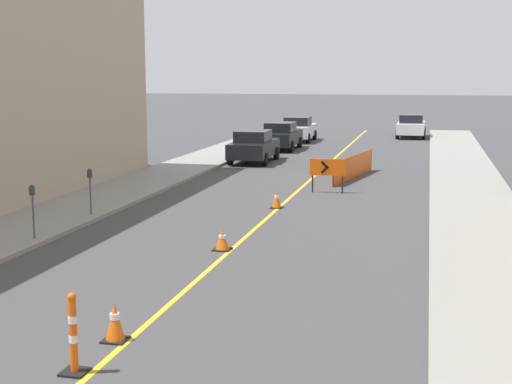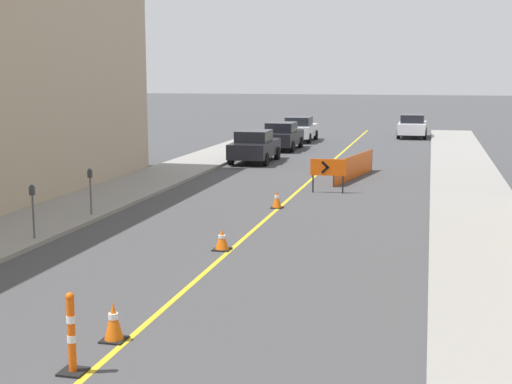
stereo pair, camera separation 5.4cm
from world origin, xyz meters
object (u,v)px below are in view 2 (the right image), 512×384
object	(u,v)px
parked_car_opposite_side	(412,126)
parking_meter_near_curb	(33,201)
delineator_post_front	(72,338)
parked_car_curb_far	(299,129)
parked_car_curb_mid	(282,136)
traffic_cone_third	(222,240)
traffic_cone_second	(114,322)
arrow_barricade_primary	(328,169)
traffic_cone_fourth	(277,199)
parking_meter_far_curb	(90,182)
parked_car_curb_near	(255,146)

from	to	relation	value
parked_car_opposite_side	parking_meter_near_curb	xyz separation A→B (m)	(-8.68, -33.82, 0.32)
delineator_post_front	parked_car_curb_far	size ratio (longest dim) A/B	0.28
parked_car_curb_mid	parking_meter_near_curb	bearing A→B (deg)	-93.50
traffic_cone_third	traffic_cone_second	bearing A→B (deg)	-89.95
delineator_post_front	parked_car_opposite_side	distance (m)	41.17
arrow_barricade_primary	parked_car_curb_far	size ratio (longest dim) A/B	0.30
delineator_post_front	parked_car_opposite_side	xyz separation A→B (m)	(3.77, 40.99, 0.27)
traffic_cone_fourth	arrow_barricade_primary	xyz separation A→B (m)	(1.19, 3.37, 0.62)
arrow_barricade_primary	parking_meter_far_curb	size ratio (longest dim) A/B	0.92
traffic_cone_second	parked_car_curb_near	size ratio (longest dim) A/B	0.15
traffic_cone_second	parked_car_curb_mid	world-z (taller)	parked_car_curb_mid
parking_meter_far_curb	traffic_cone_second	bearing A→B (deg)	-61.40
parked_car_opposite_side	parking_meter_near_curb	distance (m)	34.92
parking_meter_near_curb	parking_meter_far_curb	size ratio (longest dim) A/B	1.00
parked_car_curb_mid	parking_meter_near_curb	world-z (taller)	parked_car_curb_mid
delineator_post_front	parked_car_curb_mid	bearing A→B (deg)	96.08
parked_car_curb_near	parking_meter_far_curb	distance (m)	14.77
delineator_post_front	parked_car_curb_mid	size ratio (longest dim) A/B	0.29
parked_car_curb_near	parked_car_opposite_side	bearing A→B (deg)	64.63
traffic_cone_fourth	parked_car_opposite_side	world-z (taller)	parked_car_opposite_side
parked_car_curb_far	parking_meter_far_curb	xyz separation A→B (m)	(-1.63, -26.15, 0.32)
traffic_cone_fourth	traffic_cone_second	bearing A→B (deg)	-90.70
parking_meter_far_curb	traffic_cone_third	bearing A→B (deg)	-29.31
traffic_cone_second	parked_car_curb_near	xyz separation A→B (m)	(-3.48, 23.76, 0.47)
traffic_cone_second	arrow_barricade_primary	world-z (taller)	arrow_barricade_primary
delineator_post_front	traffic_cone_fourth	bearing A→B (deg)	89.22
traffic_cone_second	arrow_barricade_primary	xyz separation A→B (m)	(1.34, 15.48, 0.58)
delineator_post_front	traffic_cone_third	bearing A→B (deg)	89.78
delineator_post_front	arrow_barricade_primary	world-z (taller)	arrow_barricade_primary
traffic_cone_fourth	arrow_barricade_primary	bearing A→B (deg)	70.50
parked_car_curb_near	parking_meter_far_curb	world-z (taller)	parked_car_curb_near
parked_car_curb_far	parking_meter_near_curb	xyz separation A→B (m)	(-1.63, -29.37, 0.32)
traffic_cone_second	delineator_post_front	bearing A→B (deg)	-91.50
traffic_cone_third	parking_meter_near_curb	distance (m)	5.03
arrow_barricade_primary	parked_car_opposite_side	world-z (taller)	parked_car_opposite_side
arrow_barricade_primary	parked_car_opposite_side	bearing A→B (deg)	78.82
parking_meter_far_curb	arrow_barricade_primary	bearing A→B (deg)	45.60
parked_car_curb_far	arrow_barricade_primary	bearing A→B (deg)	-77.61
parked_car_opposite_side	parking_meter_near_curb	size ratio (longest dim) A/B	3.05
traffic_cone_third	parking_meter_near_curb	xyz separation A→B (m)	(-4.94, -0.45, 0.86)
parked_car_opposite_side	parked_car_curb_far	bearing A→B (deg)	-147.26
traffic_cone_third	parked_car_curb_near	distance (m)	17.82
parked_car_curb_far	parking_meter_near_curb	size ratio (longest dim) A/B	3.06
parking_meter_near_curb	parked_car_curb_mid	bearing A→B (deg)	86.23
traffic_cone_second	parked_car_curb_mid	xyz separation A→B (m)	(-3.36, 29.85, 0.47)
traffic_cone_fourth	parking_meter_far_curb	xyz separation A→B (m)	(-5.09, -3.05, 0.83)
traffic_cone_fourth	parked_car_opposite_side	distance (m)	27.79
traffic_cone_fourth	arrow_barricade_primary	size ratio (longest dim) A/B	0.44
traffic_cone_second	arrow_barricade_primary	distance (m)	15.55
parked_car_curb_far	traffic_cone_third	bearing A→B (deg)	-84.35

